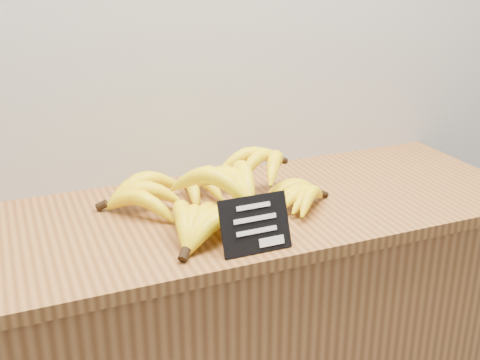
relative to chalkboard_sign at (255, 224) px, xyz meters
The scene contains 3 objects.
counter_top 0.23m from the chalkboard_sign, 81.02° to the left, with size 1.49×0.54×0.03m, color #95602E.
chalkboard_sign is the anchor object (origin of this frame).
banana_pile 0.21m from the chalkboard_sign, 94.82° to the left, with size 0.54×0.41×0.13m.
Camera 1 is at (-0.34, 1.52, 1.53)m, focal length 45.00 mm.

